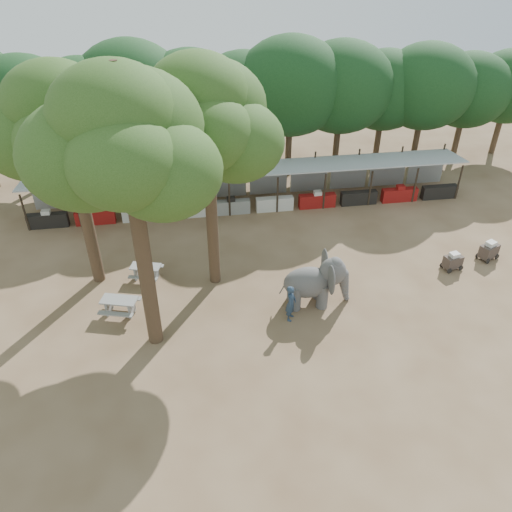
{
  "coord_description": "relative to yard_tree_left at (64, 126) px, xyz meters",
  "views": [
    {
      "loc": [
        -3.99,
        -14.87,
        15.79
      ],
      "look_at": [
        -1.0,
        5.0,
        2.0
      ],
      "focal_mm": 35.0,
      "sensor_mm": 36.0,
      "label": 1
    }
  ],
  "objects": [
    {
      "name": "ground",
      "position": [
        9.13,
        -7.19,
        -8.2
      ],
      "size": [
        100.0,
        100.0,
        0.0
      ],
      "primitive_type": "plane",
      "color": "brown",
      "rests_on": "ground"
    },
    {
      "name": "yard_tree_center",
      "position": [
        3.0,
        -5.0,
        1.01
      ],
      "size": [
        7.1,
        6.9,
        12.04
      ],
      "color": "#332316",
      "rests_on": "ground"
    },
    {
      "name": "cart_back",
      "position": [
        21.22,
        -1.45,
        -7.66
      ],
      "size": [
        1.33,
        1.14,
        1.1
      ],
      "rotation": [
        0.0,
        0.0,
        0.43
      ],
      "color": "#342823",
      "rests_on": "ground"
    },
    {
      "name": "picnic_table_near",
      "position": [
        1.46,
        -3.13,
        -7.65
      ],
      "size": [
        2.03,
        1.92,
        0.84
      ],
      "rotation": [
        0.0,
        0.0,
        -0.28
      ],
      "color": "gray",
      "rests_on": "ground"
    },
    {
      "name": "yard_tree_left",
      "position": [
        0.0,
        0.0,
        0.0
      ],
      "size": [
        7.1,
        6.9,
        11.02
      ],
      "color": "#332316",
      "rests_on": "ground"
    },
    {
      "name": "elephant",
      "position": [
        10.84,
        -3.71,
        -6.91
      ],
      "size": [
        3.37,
        2.59,
        2.58
      ],
      "rotation": [
        0.0,
        0.0,
        -0.04
      ],
      "color": "#474444",
      "rests_on": "ground"
    },
    {
      "name": "picnic_table_far",
      "position": [
        2.6,
        -0.47,
        -7.7
      ],
      "size": [
        1.84,
        1.73,
        0.77
      ],
      "rotation": [
        0.0,
        0.0,
        -0.26
      ],
      "color": "gray",
      "rests_on": "ground"
    },
    {
      "name": "handler",
      "position": [
        9.39,
        -4.71,
        -7.26
      ],
      "size": [
        0.69,
        0.8,
        1.88
      ],
      "primitive_type": "imported",
      "rotation": [
        0.0,
        0.0,
        1.15
      ],
      "color": "#26384C",
      "rests_on": "ground"
    },
    {
      "name": "yard_tree_back",
      "position": [
        6.0,
        -1.0,
        0.34
      ],
      "size": [
        7.1,
        6.9,
        11.36
      ],
      "color": "#332316",
      "rests_on": "ground"
    },
    {
      "name": "cart_front",
      "position": [
        18.8,
        -2.07,
        -7.7
      ],
      "size": [
        1.16,
        0.89,
        1.01
      ],
      "rotation": [
        0.0,
        0.0,
        0.23
      ],
      "color": "#342823",
      "rests_on": "ground"
    },
    {
      "name": "backdrop_trees",
      "position": [
        9.13,
        11.81,
        -2.69
      ],
      "size": [
        46.46,
        5.95,
        8.33
      ],
      "color": "#332316",
      "rests_on": "ground"
    },
    {
      "name": "vendor_stalls",
      "position": [
        9.13,
        6.65,
        -7.02
      ],
      "size": [
        28.0,
        2.99,
        2.8
      ],
      "color": "#9A9DA1",
      "rests_on": "ground"
    }
  ]
}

